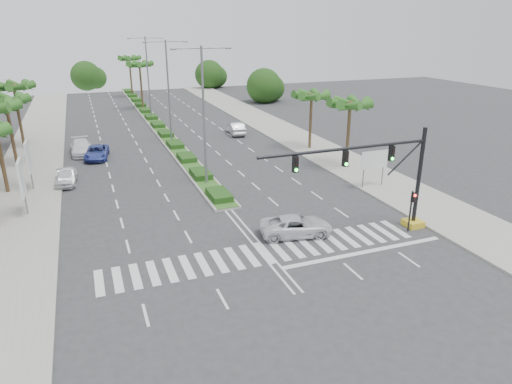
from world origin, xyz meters
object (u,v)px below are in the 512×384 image
car_right (236,128)px  car_parked_d (81,147)px  car_parked_b (66,177)px  car_parked_a (66,177)px  car_crossing (296,226)px  car_parked_c (97,152)px

car_right → car_parked_d: bearing=15.3°
car_parked_b → car_right: (20.69, 13.27, 0.15)m
car_right → car_parked_a: bearing=39.2°
car_parked_d → car_crossing: size_ratio=1.07×
car_parked_c → car_right: 18.58m
car_parked_c → car_crossing: car_crossing is taller
car_parked_d → car_right: (19.18, 3.20, 0.02)m
car_parked_d → car_crossing: car_parked_d is taller
car_parked_b → car_crossing: 22.76m
car_parked_c → car_right: size_ratio=1.03×
car_parked_a → car_parked_b: (0.00, 0.32, -0.04)m
car_crossing → car_right: car_right is taller
car_parked_b → car_parked_d: bearing=78.5°
car_parked_a → car_parked_c: size_ratio=0.82×
car_parked_a → car_parked_d: 10.51m
car_crossing → car_right: size_ratio=1.03×
car_parked_b → car_right: bearing=29.7°
car_crossing → car_parked_b: bearing=51.8°
car_parked_c → car_parked_d: 2.94m
car_parked_a → car_parked_c: bearing=76.3°
car_parked_d → car_right: 19.45m
car_parked_b → car_crossing: size_ratio=0.79×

